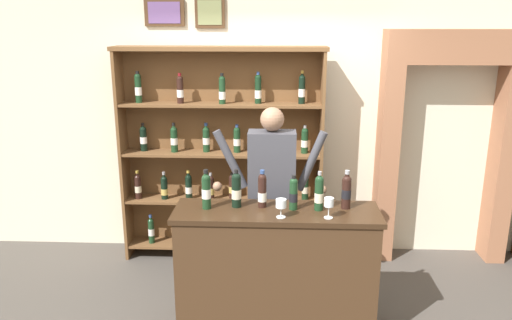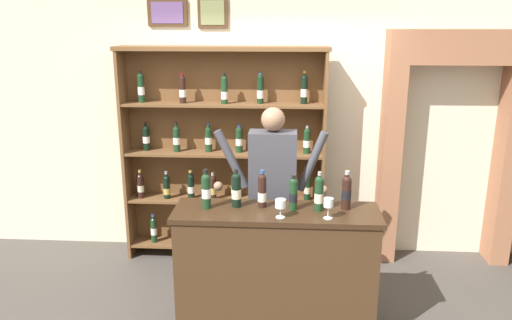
{
  "view_description": "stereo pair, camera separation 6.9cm",
  "coord_description": "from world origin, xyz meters",
  "px_view_note": "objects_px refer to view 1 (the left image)",
  "views": [
    {
      "loc": [
        0.17,
        -3.57,
        2.4
      ],
      "look_at": [
        0.0,
        0.11,
        1.38
      ],
      "focal_mm": 34.91,
      "sensor_mm": 36.0,
      "label": 1
    },
    {
      "loc": [
        0.24,
        -3.56,
        2.4
      ],
      "look_at": [
        0.0,
        0.11,
        1.38
      ],
      "focal_mm": 34.91,
      "sensor_mm": 36.0,
      "label": 2
    }
  ],
  "objects_px": {
    "tasting_bottle_super_tuscan": "(236,190)",
    "tasting_bottle_riserva": "(346,191)",
    "tasting_bottle_grappa": "(206,190)",
    "shopkeeper": "(272,184)",
    "tasting_bottle_rosso": "(262,190)",
    "wine_glass_right": "(329,204)",
    "tasting_bottle_vin_santo": "(294,193)",
    "tasting_counter": "(276,270)",
    "wine_glass_left": "(281,204)",
    "tasting_bottle_chianti": "(319,193)",
    "wine_shelf": "(222,151)"
  },
  "relations": [
    {
      "from": "tasting_bottle_super_tuscan",
      "to": "tasting_bottle_riserva",
      "type": "distance_m",
      "value": 0.85
    },
    {
      "from": "tasting_bottle_rosso",
      "to": "wine_glass_right",
      "type": "xyz_separation_m",
      "value": [
        0.49,
        -0.21,
        -0.02
      ]
    },
    {
      "from": "tasting_counter",
      "to": "wine_glass_right",
      "type": "bearing_deg",
      "value": -19.58
    },
    {
      "from": "tasting_bottle_grappa",
      "to": "tasting_bottle_super_tuscan",
      "type": "xyz_separation_m",
      "value": [
        0.23,
        0.05,
        -0.01
      ]
    },
    {
      "from": "tasting_bottle_vin_santo",
      "to": "tasting_bottle_chianti",
      "type": "height_order",
      "value": "tasting_bottle_chianti"
    },
    {
      "from": "tasting_bottle_vin_santo",
      "to": "wine_glass_right",
      "type": "relative_size",
      "value": 1.75
    },
    {
      "from": "wine_shelf",
      "to": "tasting_bottle_riserva",
      "type": "xyz_separation_m",
      "value": [
        1.1,
        -1.2,
        0.01
      ]
    },
    {
      "from": "tasting_bottle_vin_santo",
      "to": "wine_glass_left",
      "type": "bearing_deg",
      "value": -119.08
    },
    {
      "from": "tasting_bottle_vin_santo",
      "to": "tasting_bottle_chianti",
      "type": "relative_size",
      "value": 0.89
    },
    {
      "from": "tasting_bottle_super_tuscan",
      "to": "wine_glass_left",
      "type": "xyz_separation_m",
      "value": [
        0.35,
        -0.2,
        -0.04
      ]
    },
    {
      "from": "tasting_bottle_vin_santo",
      "to": "wine_shelf",
      "type": "bearing_deg",
      "value": 119.03
    },
    {
      "from": "shopkeeper",
      "to": "tasting_bottle_super_tuscan",
      "type": "relative_size",
      "value": 5.72
    },
    {
      "from": "tasting_bottle_rosso",
      "to": "wine_glass_right",
      "type": "distance_m",
      "value": 0.54
    },
    {
      "from": "tasting_bottle_super_tuscan",
      "to": "tasting_bottle_vin_santo",
      "type": "distance_m",
      "value": 0.44
    },
    {
      "from": "tasting_bottle_vin_santo",
      "to": "tasting_bottle_super_tuscan",
      "type": "bearing_deg",
      "value": 175.6
    },
    {
      "from": "tasting_bottle_chianti",
      "to": "wine_glass_left",
      "type": "height_order",
      "value": "tasting_bottle_chianti"
    },
    {
      "from": "wine_shelf",
      "to": "tasting_bottle_chianti",
      "type": "distance_m",
      "value": 1.53
    },
    {
      "from": "tasting_bottle_chianti",
      "to": "wine_glass_right",
      "type": "height_order",
      "value": "tasting_bottle_chianti"
    },
    {
      "from": "shopkeeper",
      "to": "tasting_bottle_chianti",
      "type": "height_order",
      "value": "shopkeeper"
    },
    {
      "from": "shopkeeper",
      "to": "tasting_bottle_super_tuscan",
      "type": "bearing_deg",
      "value": -122.71
    },
    {
      "from": "tasting_bottle_super_tuscan",
      "to": "tasting_bottle_riserva",
      "type": "xyz_separation_m",
      "value": [
        0.85,
        0.01,
        0.0
      ]
    },
    {
      "from": "tasting_bottle_vin_santo",
      "to": "tasting_bottle_riserva",
      "type": "bearing_deg",
      "value": 6.07
    },
    {
      "from": "tasting_bottle_rosso",
      "to": "tasting_bottle_vin_santo",
      "type": "relative_size",
      "value": 1.09
    },
    {
      "from": "tasting_bottle_super_tuscan",
      "to": "tasting_bottle_rosso",
      "type": "xyz_separation_m",
      "value": [
        0.2,
        0.01,
        -0.0
      ]
    },
    {
      "from": "wine_glass_right",
      "to": "wine_glass_left",
      "type": "xyz_separation_m",
      "value": [
        -0.35,
        -0.0,
        -0.01
      ]
    },
    {
      "from": "tasting_bottle_grappa",
      "to": "shopkeeper",
      "type": "bearing_deg",
      "value": 43.07
    },
    {
      "from": "wine_shelf",
      "to": "tasting_counter",
      "type": "bearing_deg",
      "value": -66.14
    },
    {
      "from": "wine_shelf",
      "to": "tasting_bottle_riserva",
      "type": "bearing_deg",
      "value": -47.61
    },
    {
      "from": "wine_glass_left",
      "to": "tasting_bottle_riserva",
      "type": "bearing_deg",
      "value": 23.13
    },
    {
      "from": "tasting_bottle_chianti",
      "to": "wine_glass_right",
      "type": "distance_m",
      "value": 0.17
    },
    {
      "from": "tasting_bottle_chianti",
      "to": "wine_glass_left",
      "type": "relative_size",
      "value": 2.18
    },
    {
      "from": "wine_glass_right",
      "to": "wine_glass_left",
      "type": "relative_size",
      "value": 1.11
    },
    {
      "from": "wine_glass_right",
      "to": "tasting_bottle_riserva",
      "type": "bearing_deg",
      "value": 54.01
    },
    {
      "from": "shopkeeper",
      "to": "wine_glass_right",
      "type": "height_order",
      "value": "shopkeeper"
    },
    {
      "from": "shopkeeper",
      "to": "tasting_bottle_vin_santo",
      "type": "distance_m",
      "value": 0.49
    },
    {
      "from": "tasting_bottle_rosso",
      "to": "tasting_bottle_chianti",
      "type": "xyz_separation_m",
      "value": [
        0.43,
        -0.04,
        0.0
      ]
    },
    {
      "from": "tasting_bottle_grappa",
      "to": "tasting_bottle_super_tuscan",
      "type": "relative_size",
      "value": 1.04
    },
    {
      "from": "tasting_bottle_vin_santo",
      "to": "wine_glass_left",
      "type": "distance_m",
      "value": 0.2
    },
    {
      "from": "tasting_bottle_riserva",
      "to": "tasting_bottle_grappa",
      "type": "bearing_deg",
      "value": -177.0
    },
    {
      "from": "shopkeeper",
      "to": "tasting_bottle_riserva",
      "type": "relative_size",
      "value": 5.67
    },
    {
      "from": "tasting_bottle_rosso",
      "to": "tasting_bottle_riserva",
      "type": "distance_m",
      "value": 0.65
    },
    {
      "from": "tasting_bottle_super_tuscan",
      "to": "wine_shelf",
      "type": "bearing_deg",
      "value": 101.7
    },
    {
      "from": "tasting_counter",
      "to": "wine_glass_right",
      "type": "height_order",
      "value": "wine_glass_right"
    },
    {
      "from": "tasting_counter",
      "to": "tasting_bottle_chianti",
      "type": "bearing_deg",
      "value": 4.53
    },
    {
      "from": "tasting_counter",
      "to": "tasting_bottle_chianti",
      "type": "xyz_separation_m",
      "value": [
        0.32,
        0.03,
        0.65
      ]
    },
    {
      "from": "shopkeeper",
      "to": "tasting_bottle_vin_santo",
      "type": "height_order",
      "value": "shopkeeper"
    },
    {
      "from": "shopkeeper",
      "to": "tasting_bottle_vin_santo",
      "type": "relative_size",
      "value": 6.3
    },
    {
      "from": "tasting_bottle_chianti",
      "to": "wine_glass_left",
      "type": "bearing_deg",
      "value": -150.19
    },
    {
      "from": "tasting_bottle_super_tuscan",
      "to": "wine_glass_right",
      "type": "relative_size",
      "value": 1.93
    },
    {
      "from": "tasting_bottle_vin_santo",
      "to": "wine_glass_right",
      "type": "bearing_deg",
      "value": -33.16
    }
  ]
}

